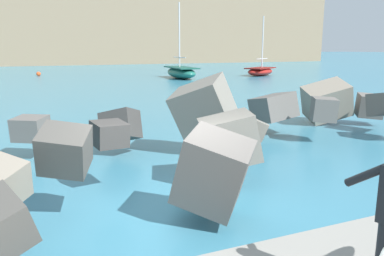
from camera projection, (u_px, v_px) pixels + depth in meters
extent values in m
plane|color=teal|center=(175.00, 214.00, 6.73)|extent=(400.00, 400.00, 0.00)
cube|color=#605B56|center=(31.00, 128.00, 9.92)|extent=(1.04, 1.03, 0.64)
cube|color=#605B56|center=(324.00, 109.00, 11.51)|extent=(0.92, 0.91, 0.75)
cube|color=#4C4944|center=(65.00, 150.00, 6.24)|extent=(0.96, 1.08, 0.97)
cube|color=#605B56|center=(370.00, 106.00, 14.25)|extent=(1.16, 1.22, 0.93)
cube|color=#605B56|center=(273.00, 107.00, 12.78)|extent=(1.32, 1.31, 1.15)
cube|color=#3D3A38|center=(121.00, 126.00, 10.30)|extent=(1.17, 1.35, 1.13)
cube|color=slate|center=(254.00, 128.00, 8.96)|extent=(0.84, 0.75, 0.65)
cube|color=#3D3A38|center=(109.00, 134.00, 7.53)|extent=(0.74, 0.75, 0.52)
cube|color=slate|center=(229.00, 139.00, 7.97)|extent=(1.52, 1.35, 1.19)
cube|color=#4C4944|center=(379.00, 105.00, 13.00)|extent=(1.10, 1.14, 0.96)
cube|color=slate|center=(203.00, 106.00, 10.15)|extent=(2.08, 1.81, 1.79)
cube|color=gray|center=(326.00, 101.00, 14.41)|extent=(2.03, 1.75, 1.78)
cube|color=#605B56|center=(213.00, 171.00, 6.15)|extent=(1.50, 1.62, 1.49)
cylinder|color=black|center=(369.00, 174.00, 4.02)|extent=(0.21, 0.53, 0.41)
ellipsoid|color=#1E6656|center=(181.00, 73.00, 35.91)|extent=(2.15, 5.46, 1.05)
cube|color=#164C41|center=(181.00, 68.00, 35.81)|extent=(1.98, 5.02, 0.10)
cylinder|color=silver|center=(179.00, 35.00, 35.56)|extent=(0.12, 0.12, 5.87)
cylinder|color=silver|center=(180.00, 57.00, 35.98)|extent=(0.16, 3.25, 0.08)
ellipsoid|color=maroon|center=(260.00, 72.00, 39.46)|extent=(4.52, 3.80, 0.82)
cube|color=maroon|center=(260.00, 68.00, 39.38)|extent=(4.15, 3.49, 0.10)
cylinder|color=silver|center=(263.00, 42.00, 39.08)|extent=(0.12, 0.12, 5.15)
cylinder|color=silver|center=(262.00, 59.00, 39.43)|extent=(2.14, 1.34, 0.08)
sphere|color=yellow|center=(321.00, 88.00, 25.10)|extent=(0.44, 0.44, 0.44)
sphere|color=#E54C1E|center=(39.00, 74.00, 38.88)|extent=(0.44, 0.44, 0.44)
cube|color=#847056|center=(80.00, 21.00, 75.55)|extent=(95.03, 30.51, 15.81)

